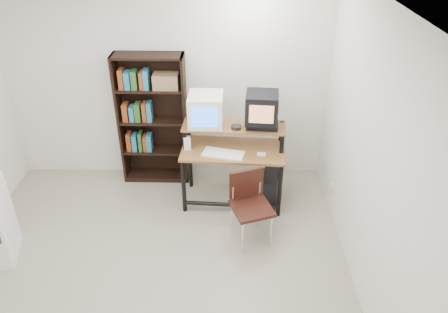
{
  "coord_description": "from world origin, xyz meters",
  "views": [
    {
      "loc": [
        0.75,
        -3.07,
        3.29
      ],
      "look_at": [
        0.72,
        1.1,
        0.76
      ],
      "focal_mm": 35.0,
      "sensor_mm": 36.0,
      "label": 1
    }
  ],
  "objects_px": {
    "computer_desk": "(233,152)",
    "pc_tower": "(270,188)",
    "bookshelf": "(153,118)",
    "crt_monitor": "(206,110)",
    "crt_tv": "(262,108)",
    "school_chair": "(250,200)"
  },
  "relations": [
    {
      "from": "crt_monitor",
      "to": "school_chair",
      "type": "relative_size",
      "value": 0.52
    },
    {
      "from": "crt_tv",
      "to": "pc_tower",
      "type": "height_order",
      "value": "crt_tv"
    },
    {
      "from": "crt_tv",
      "to": "bookshelf",
      "type": "distance_m",
      "value": 1.44
    },
    {
      "from": "computer_desk",
      "to": "bookshelf",
      "type": "distance_m",
      "value": 1.14
    },
    {
      "from": "crt_monitor",
      "to": "bookshelf",
      "type": "relative_size",
      "value": 0.24
    },
    {
      "from": "crt_tv",
      "to": "crt_monitor",
      "type": "bearing_deg",
      "value": 178.98
    },
    {
      "from": "crt_monitor",
      "to": "bookshelf",
      "type": "xyz_separation_m",
      "value": [
        -0.69,
        0.37,
        -0.28
      ]
    },
    {
      "from": "crt_monitor",
      "to": "computer_desk",
      "type": "bearing_deg",
      "value": -23.27
    },
    {
      "from": "pc_tower",
      "to": "bookshelf",
      "type": "distance_m",
      "value": 1.7
    },
    {
      "from": "pc_tower",
      "to": "computer_desk",
      "type": "bearing_deg",
      "value": -173.95
    },
    {
      "from": "pc_tower",
      "to": "school_chair",
      "type": "height_order",
      "value": "school_chair"
    },
    {
      "from": "crt_tv",
      "to": "school_chair",
      "type": "height_order",
      "value": "crt_tv"
    },
    {
      "from": "crt_monitor",
      "to": "pc_tower",
      "type": "xyz_separation_m",
      "value": [
        0.77,
        -0.2,
        -0.95
      ]
    },
    {
      "from": "bookshelf",
      "to": "pc_tower",
      "type": "bearing_deg",
      "value": -20.6
    },
    {
      "from": "pc_tower",
      "to": "bookshelf",
      "type": "xyz_separation_m",
      "value": [
        -1.46,
        0.57,
        0.66
      ]
    },
    {
      "from": "bookshelf",
      "to": "school_chair",
      "type": "bearing_deg",
      "value": -44.62
    },
    {
      "from": "crt_tv",
      "to": "bookshelf",
      "type": "bearing_deg",
      "value": 166.81
    },
    {
      "from": "pc_tower",
      "to": "school_chair",
      "type": "relative_size",
      "value": 0.56
    },
    {
      "from": "bookshelf",
      "to": "crt_monitor",
      "type": "bearing_deg",
      "value": -27.62
    },
    {
      "from": "computer_desk",
      "to": "pc_tower",
      "type": "relative_size",
      "value": 2.74
    },
    {
      "from": "crt_monitor",
      "to": "crt_tv",
      "type": "distance_m",
      "value": 0.64
    },
    {
      "from": "computer_desk",
      "to": "pc_tower",
      "type": "height_order",
      "value": "computer_desk"
    }
  ]
}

